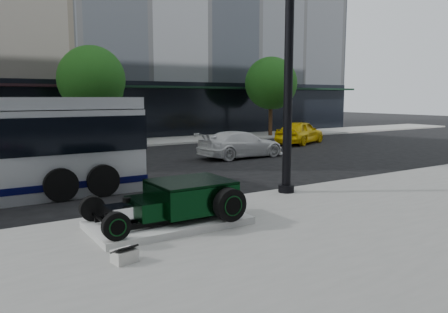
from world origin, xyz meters
TOP-DOWN VIEW (x-y plane):
  - ground at (0.00, 0.00)m, footprint 120.00×120.00m
  - sidewalk_far at (0.00, 14.00)m, footprint 70.00×4.00m
  - street_trees at (1.15, 13.07)m, footprint 29.80×3.80m
  - display_plinth at (-2.21, -3.68)m, footprint 3.40×1.80m
  - hot_rod at (-1.88, -3.68)m, footprint 3.22×2.00m
  - info_plaque at (-3.78, -5.22)m, footprint 0.45×0.37m
  - lamppost at (2.22, -2.47)m, footprint 0.47×0.47m
  - white_sedan at (5.88, 5.12)m, footprint 4.48×1.90m
  - yellow_taxi at (12.58, 8.27)m, footprint 4.61×3.27m

SIDE VIEW (x-z plane):
  - ground at x=0.00m, z-range 0.00..0.00m
  - sidewalk_far at x=0.00m, z-range 0.00..0.12m
  - display_plinth at x=-2.21m, z-range 0.12..0.27m
  - info_plaque at x=-3.78m, z-range 0.09..0.40m
  - white_sedan at x=5.88m, z-range 0.00..1.29m
  - hot_rod at x=-1.88m, z-range 0.29..1.10m
  - yellow_taxi at x=12.58m, z-range 0.00..1.46m
  - street_trees at x=1.15m, z-range 0.92..6.62m
  - lamppost at x=2.22m, z-range -0.20..8.38m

